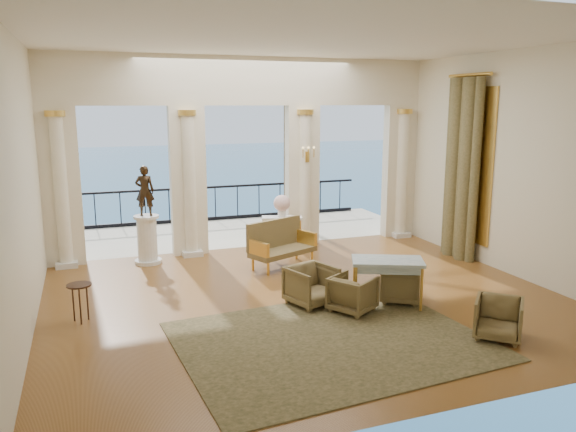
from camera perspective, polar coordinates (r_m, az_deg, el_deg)
name	(u,v)px	position (r m, az deg, el deg)	size (l,w,h in m)	color
floor	(307,299)	(10.18, 1.95, -8.46)	(9.00, 9.00, 0.00)	#512C0A
room_walls	(336,142)	(8.56, 4.88, 7.48)	(9.00, 9.00, 9.00)	#EEE6C8
arcade	(247,141)	(13.22, -4.19, 7.59)	(9.00, 0.56, 4.50)	beige
terrace	(229,233)	(15.51, -6.04, -1.72)	(10.00, 3.60, 0.10)	beige
balustrade	(215,207)	(16.94, -7.38, 0.96)	(9.00, 0.06, 1.03)	black
palm_tree	(287,80)	(16.46, -0.08, 13.62)	(2.00, 2.00, 4.50)	#4C3823
sea	(119,184)	(69.62, -16.79, 3.13)	(160.00, 160.00, 0.00)	#226895
curtain	(461,169)	(13.10, 17.20, 4.60)	(0.33, 1.40, 4.09)	brown
window_frame	(469,165)	(13.20, 17.87, 4.96)	(0.04, 1.60, 3.40)	gold
wall_sconce	(308,156)	(13.40, 2.00, 6.14)	(0.30, 0.11, 0.33)	gold
rug	(331,341)	(8.51, 4.39, -12.53)	(4.37, 3.40, 0.02)	#30351B
armchair_a	(312,284)	(9.81, 2.41, -6.88)	(0.74, 0.69, 0.76)	#4A3D21
armchair_b	(499,317)	(9.03, 20.61, -9.55)	(0.66, 0.62, 0.68)	#4A3D21
armchair_c	(400,283)	(10.15, 11.31, -6.71)	(0.66, 0.62, 0.68)	#4A3D21
armchair_d	(353,292)	(9.56, 6.59, -7.69)	(0.66, 0.62, 0.68)	#4A3D21
settee	(280,244)	(12.08, -0.86, -2.82)	(1.62, 1.18, 0.99)	#4A3D21
game_table	(388,264)	(9.81, 10.08, -4.86)	(1.37, 1.09, 0.83)	#88A2AF
pedestal	(147,240)	(12.64, -14.11, -2.42)	(0.58, 0.58, 1.07)	silver
statue	(145,191)	(12.43, -14.35, 2.50)	(0.40, 0.26, 1.09)	black
console_table	(282,223)	(13.00, -0.62, -0.72)	(0.99, 0.62, 0.88)	silver
urn	(282,204)	(12.91, -0.62, 1.19)	(0.38, 0.38, 0.51)	white
side_table	(79,290)	(9.61, -20.44, -7.02)	(0.39, 0.39, 0.63)	black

